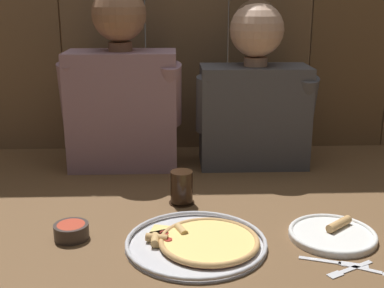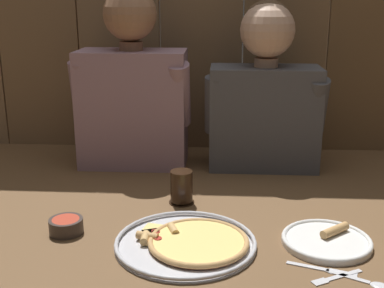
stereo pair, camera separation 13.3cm
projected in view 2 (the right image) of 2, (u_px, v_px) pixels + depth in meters
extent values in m
plane|color=brown|center=(190.00, 217.00, 1.39)|extent=(3.20, 3.20, 0.00)
cylinder|color=silver|center=(185.00, 244.00, 1.23)|extent=(0.35, 0.35, 0.01)
torus|color=silver|center=(185.00, 241.00, 1.23)|extent=(0.35, 0.35, 0.01)
cylinder|color=#B23823|center=(199.00, 243.00, 1.22)|extent=(0.24, 0.24, 0.00)
cylinder|color=#F4D170|center=(199.00, 241.00, 1.22)|extent=(0.23, 0.23, 0.01)
torus|color=tan|center=(199.00, 241.00, 1.22)|extent=(0.25, 0.25, 0.01)
cube|color=#EFC660|center=(158.00, 234.00, 1.27)|extent=(0.09, 0.07, 0.01)
cylinder|color=tan|center=(173.00, 229.00, 1.28)|extent=(0.04, 0.05, 0.02)
cylinder|color=#A3281E|center=(155.00, 231.00, 1.27)|extent=(0.02, 0.02, 0.00)
cube|color=#F4D170|center=(153.00, 232.00, 1.28)|extent=(0.07, 0.08, 0.01)
cylinder|color=tan|center=(147.00, 236.00, 1.24)|extent=(0.06, 0.03, 0.02)
cylinder|color=#A3281E|center=(156.00, 232.00, 1.26)|extent=(0.02, 0.02, 0.00)
cube|color=#EABC56|center=(158.00, 240.00, 1.23)|extent=(0.07, 0.05, 0.01)
cylinder|color=tan|center=(145.00, 238.00, 1.23)|extent=(0.02, 0.05, 0.02)
cylinder|color=#A3281E|center=(158.00, 238.00, 1.23)|extent=(0.02, 0.02, 0.00)
cylinder|color=white|center=(326.00, 242.00, 1.24)|extent=(0.22, 0.22, 0.01)
torus|color=white|center=(327.00, 239.00, 1.23)|extent=(0.22, 0.22, 0.01)
cylinder|color=tan|center=(335.00, 230.00, 1.26)|extent=(0.08, 0.07, 0.02)
cylinder|color=black|center=(182.00, 202.00, 1.48)|extent=(0.08, 0.08, 0.01)
cylinder|color=black|center=(182.00, 186.00, 1.47)|extent=(0.07, 0.07, 0.09)
cylinder|color=#3D332D|center=(66.00, 226.00, 1.29)|extent=(0.09, 0.09, 0.04)
cylinder|color=#B23823|center=(66.00, 222.00, 1.29)|extent=(0.07, 0.07, 0.02)
cube|color=silver|center=(344.00, 275.00, 1.10)|extent=(0.09, 0.06, 0.01)
cube|color=silver|center=(320.00, 281.00, 1.07)|extent=(0.04, 0.03, 0.01)
cube|color=silver|center=(308.00, 266.00, 1.13)|extent=(0.09, 0.04, 0.01)
cube|color=silver|center=(343.00, 273.00, 1.10)|extent=(0.06, 0.04, 0.00)
cube|color=silver|center=(348.00, 276.00, 1.09)|extent=(0.09, 0.06, 0.01)
ellipsoid|color=silver|center=(381.00, 285.00, 1.06)|extent=(0.05, 0.05, 0.01)
cube|color=gray|center=(133.00, 109.00, 1.77)|extent=(0.37, 0.19, 0.41)
cylinder|color=#9E7051|center=(131.00, 46.00, 1.70)|extent=(0.08, 0.08, 0.03)
sphere|color=#9E7051|center=(130.00, 14.00, 1.67)|extent=(0.18, 0.18, 0.18)
sphere|color=black|center=(131.00, 9.00, 1.68)|extent=(0.17, 0.17, 0.17)
cylinder|color=gray|center=(83.00, 93.00, 1.72)|extent=(0.08, 0.12, 0.23)
cylinder|color=gray|center=(179.00, 94.00, 1.70)|extent=(0.08, 0.14, 0.24)
cube|color=#4C4C51|center=(264.00, 118.00, 1.75)|extent=(0.37, 0.18, 0.35)
cylinder|color=#DBAD8E|center=(266.00, 62.00, 1.69)|extent=(0.08, 0.08, 0.03)
sphere|color=#DBAD8E|center=(268.00, 30.00, 1.66)|extent=(0.18, 0.18, 0.18)
sphere|color=brown|center=(267.00, 26.00, 1.67)|extent=(0.17, 0.17, 0.17)
cylinder|color=#4C4C51|center=(216.00, 105.00, 1.70)|extent=(0.08, 0.11, 0.20)
cylinder|color=#4C4C51|center=(315.00, 106.00, 1.68)|extent=(0.08, 0.13, 0.21)
cube|color=brown|center=(374.00, 0.00, 1.83)|extent=(0.31, 0.03, 1.14)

